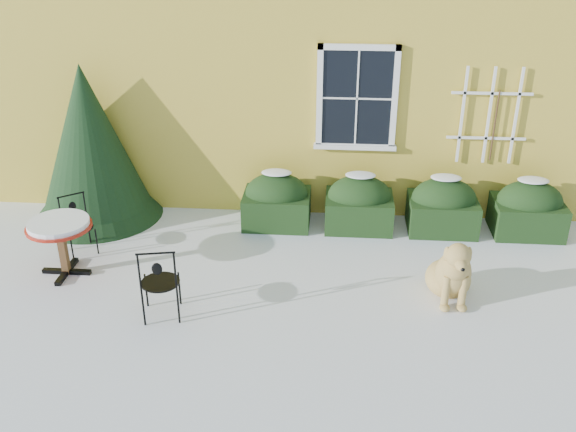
# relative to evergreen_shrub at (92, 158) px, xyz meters

# --- Properties ---
(ground) EXTENTS (80.00, 80.00, 0.00)m
(ground) POSITION_rel_evergreen_shrub_xyz_m (3.25, -2.63, -1.01)
(ground) COLOR white
(ground) RESTS_ON ground
(hedge_row) EXTENTS (4.95, 0.80, 0.91)m
(hedge_row) POSITION_rel_evergreen_shrub_xyz_m (4.90, -0.08, -0.61)
(hedge_row) COLOR black
(hedge_row) RESTS_ON ground
(evergreen_shrub) EXTENTS (2.07, 2.07, 2.51)m
(evergreen_shrub) POSITION_rel_evergreen_shrub_xyz_m (0.00, 0.00, 0.00)
(evergreen_shrub) COLOR black
(evergreen_shrub) RESTS_ON ground
(bistro_table) EXTENTS (0.88, 0.88, 0.81)m
(bistro_table) POSITION_rel_evergreen_shrub_xyz_m (0.18, -1.85, -0.33)
(bistro_table) COLOR black
(bistro_table) RESTS_ON ground
(patio_chair_near) EXTENTS (0.53, 0.52, 1.00)m
(patio_chair_near) POSITION_rel_evergreen_shrub_xyz_m (1.78, -2.76, -0.51)
(patio_chair_near) COLOR black
(patio_chair_near) RESTS_ON ground
(patio_chair_far) EXTENTS (0.54, 0.54, 0.87)m
(patio_chair_far) POSITION_rel_evergreen_shrub_xyz_m (0.15, -1.21, -0.57)
(patio_chair_far) COLOR black
(patio_chair_far) RESTS_ON ground
(dog) EXTENTS (0.64, 1.05, 0.94)m
(dog) POSITION_rel_evergreen_shrub_xyz_m (5.40, -2.08, -0.63)
(dog) COLOR tan
(dog) RESTS_ON ground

